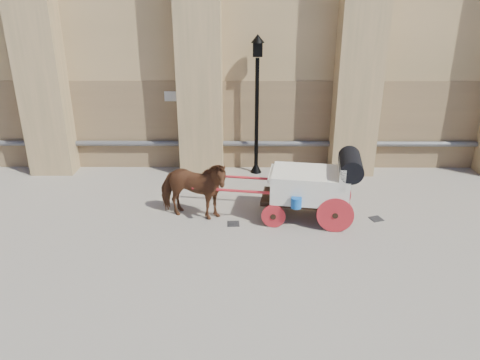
{
  "coord_description": "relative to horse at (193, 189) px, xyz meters",
  "views": [
    {
      "loc": [
        0.37,
        -11.23,
        5.86
      ],
      "look_at": [
        0.3,
        0.15,
        1.12
      ],
      "focal_mm": 35.0,
      "sensor_mm": 36.0,
      "label": 1
    }
  ],
  "objects": [
    {
      "name": "horse",
      "position": [
        0.0,
        0.0,
        0.0
      ],
      "size": [
        2.17,
        1.37,
        1.69
      ],
      "primitive_type": "imported",
      "rotation": [
        0.0,
        0.0,
        1.33
      ],
      "color": "brown",
      "rests_on": "ground"
    },
    {
      "name": "carriage",
      "position": [
        3.25,
        -0.04,
        0.19
      ],
      "size": [
        4.5,
        1.82,
        1.92
      ],
      "rotation": [
        0.0,
        0.0,
        -0.15
      ],
      "color": "black",
      "rests_on": "ground"
    },
    {
      "name": "ground",
      "position": [
        0.96,
        -0.14,
        -0.85
      ],
      "size": [
        90.0,
        90.0,
        0.0
      ],
      "primitive_type": "plane",
      "color": "gray",
      "rests_on": "ground"
    },
    {
      "name": "drain_grate_far",
      "position": [
        4.96,
        -0.06,
        -0.84
      ],
      "size": [
        0.41,
        0.41,
        0.01
      ],
      "primitive_type": "cube",
      "rotation": [
        0.0,
        0.0,
        0.33
      ],
      "color": "black",
      "rests_on": "ground"
    },
    {
      "name": "drain_grate_near",
      "position": [
        1.08,
        -0.36,
        -0.84
      ],
      "size": [
        0.34,
        0.34,
        0.01
      ],
      "primitive_type": "cube",
      "rotation": [
        0.0,
        0.0,
        0.05
      ],
      "color": "black",
      "rests_on": "ground"
    },
    {
      "name": "street_lamp",
      "position": [
        1.78,
        3.4,
        1.56
      ],
      "size": [
        0.42,
        0.42,
        4.5
      ],
      "color": "black",
      "rests_on": "ground"
    }
  ]
}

